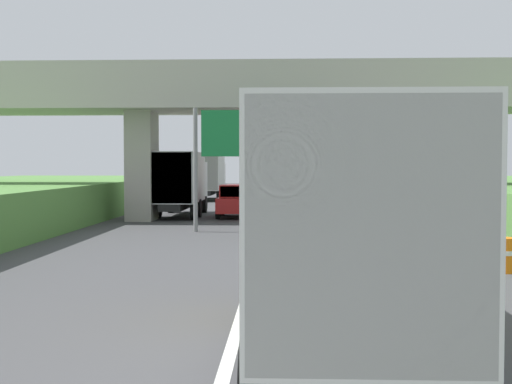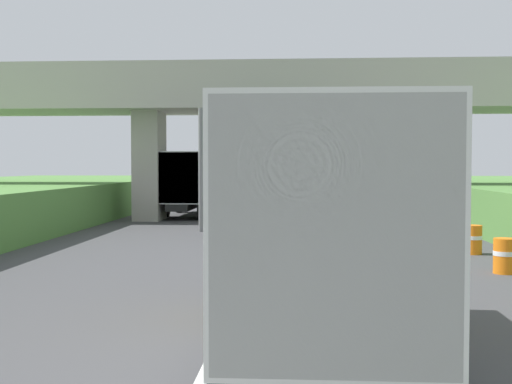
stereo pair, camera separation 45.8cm
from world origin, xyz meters
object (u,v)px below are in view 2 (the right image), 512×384
object	(u,v)px
overhead_highway_sign	(270,141)
car_red	(243,201)
truck_silver	(188,180)
construction_barrel_3	(505,256)
truck_white	(218,175)
truck_yellow	(322,226)
construction_barrel_4	(473,239)

from	to	relation	value
overhead_highway_sign	car_red	distance (m)	8.41
overhead_highway_sign	truck_silver	size ratio (longest dim) A/B	0.81
construction_barrel_3	truck_white	bearing A→B (deg)	108.19
overhead_highway_sign	truck_white	world-z (taller)	overhead_highway_sign
overhead_highway_sign	truck_yellow	xyz separation A→B (m)	(1.54, -18.31, -1.82)
truck_silver	truck_white	size ratio (longest dim) A/B	1.00
car_red	truck_white	bearing A→B (deg)	101.07
overhead_highway_sign	construction_barrel_3	xyz separation A→B (m)	(6.45, -10.15, -3.29)
truck_yellow	construction_barrel_3	xyz separation A→B (m)	(4.91, 8.16, -1.47)
truck_silver	car_red	distance (m)	3.29
construction_barrel_3	construction_barrel_4	xyz separation A→B (m)	(0.15, 3.74, 0.00)
truck_white	construction_barrel_3	distance (m)	37.25
truck_white	construction_barrel_4	bearing A→B (deg)	-69.59
truck_white	construction_barrel_4	world-z (taller)	truck_white
truck_yellow	construction_barrel_3	world-z (taller)	truck_yellow
truck_yellow	overhead_highway_sign	bearing A→B (deg)	94.82
car_red	construction_barrel_3	world-z (taller)	car_red
car_red	construction_barrel_4	world-z (taller)	car_red
overhead_highway_sign	construction_barrel_4	distance (m)	9.77
truck_yellow	construction_barrel_4	world-z (taller)	truck_yellow
truck_silver	construction_barrel_4	xyz separation A→B (m)	(11.39, -14.71, -1.47)
construction_barrel_4	construction_barrel_3	bearing A→B (deg)	-92.24
overhead_highway_sign	car_red	size ratio (longest dim) A/B	1.43
truck_white	car_red	bearing A→B (deg)	-78.93
truck_yellow	car_red	distance (m)	26.24
construction_barrel_3	construction_barrel_4	world-z (taller)	same
truck_white	construction_barrel_4	xyz separation A→B (m)	(11.77, -31.63, -1.47)
overhead_highway_sign	truck_silver	xyz separation A→B (m)	(-4.79, 8.30, -1.82)
overhead_highway_sign	truck_yellow	distance (m)	18.46
truck_white	construction_barrel_4	distance (m)	33.78
car_red	overhead_highway_sign	bearing A→B (deg)	-77.29
car_red	construction_barrel_3	xyz separation A→B (m)	(8.19, -17.85, -0.40)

